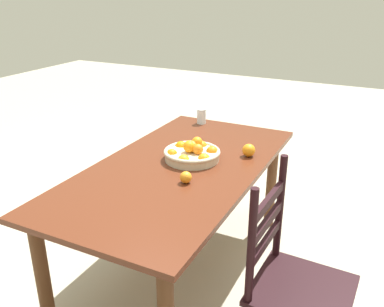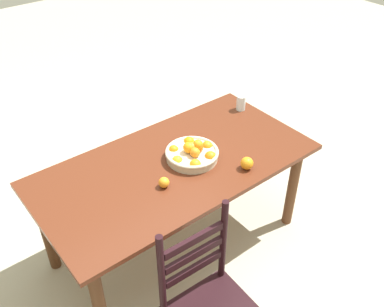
{
  "view_description": "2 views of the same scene",
  "coord_description": "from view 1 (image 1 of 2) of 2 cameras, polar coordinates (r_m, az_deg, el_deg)",
  "views": [
    {
      "loc": [
        1.95,
        1.06,
        1.71
      ],
      "look_at": [
        -0.11,
        0.03,
        0.77
      ],
      "focal_mm": 38.69,
      "sensor_mm": 36.0,
      "label": 1
    },
    {
      "loc": [
        1.24,
        1.74,
        2.41
      ],
      "look_at": [
        -0.11,
        0.03,
        0.77
      ],
      "focal_mm": 40.28,
      "sensor_mm": 36.0,
      "label": 2
    }
  ],
  "objects": [
    {
      "name": "drinking_glass",
      "position": [
        3.15,
        1.32,
        5.16
      ],
      "size": [
        0.07,
        0.07,
        0.11
      ],
      "primitive_type": "cylinder",
      "color": "silver",
      "rests_on": "dining_table"
    },
    {
      "name": "chair_near_window",
      "position": [
        2.04,
        13.61,
        -16.76
      ],
      "size": [
        0.45,
        0.45,
        0.98
      ],
      "rotation": [
        0.0,
        0.0,
        3.1
      ],
      "color": "black",
      "rests_on": "ground"
    },
    {
      "name": "orange_loose_0",
      "position": [
        2.56,
        7.82,
        0.45
      ],
      "size": [
        0.08,
        0.08,
        0.08
      ],
      "primitive_type": "sphere",
      "color": "orange",
      "rests_on": "dining_table"
    },
    {
      "name": "dining_table",
      "position": [
        2.46,
        -1.8,
        -3.78
      ],
      "size": [
        1.77,
        0.91,
        0.73
      ],
      "color": "#552616",
      "rests_on": "ground"
    },
    {
      "name": "orange_loose_1",
      "position": [
        2.2,
        -0.86,
        -3.3
      ],
      "size": [
        0.06,
        0.06,
        0.06
      ],
      "primitive_type": "sphere",
      "color": "orange",
      "rests_on": "dining_table"
    },
    {
      "name": "fruit_bowl",
      "position": [
        2.49,
        0.08,
        0.08
      ],
      "size": [
        0.34,
        0.34,
        0.14
      ],
      "color": "beige",
      "rests_on": "dining_table"
    },
    {
      "name": "ground_plane",
      "position": [
        2.8,
        -1.64,
        -15.51
      ],
      "size": [
        12.0,
        12.0,
        0.0
      ],
      "primitive_type": "plane",
      "color": "#AFA892"
    }
  ]
}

